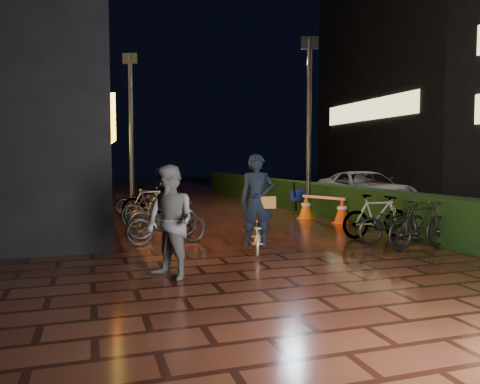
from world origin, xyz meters
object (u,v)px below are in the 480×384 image
object	(u,v)px
bystander_person	(170,222)
traffic_barrier	(323,209)
van	(364,190)
cart_assembly	(298,197)
cyclist	(257,216)

from	to	relation	value
bystander_person	traffic_barrier	xyz separation A→B (m)	(5.35, 5.25, -0.50)
van	cart_assembly	xyz separation A→B (m)	(-2.83, -0.45, -0.13)
traffic_barrier	bystander_person	bearing A→B (deg)	-135.53
traffic_barrier	cart_assembly	xyz separation A→B (m)	(0.11, 2.01, 0.19)
cyclist	cart_assembly	world-z (taller)	cyclist
bystander_person	traffic_barrier	size ratio (longest dim) A/B	0.97
traffic_barrier	van	bearing A→B (deg)	40.01
van	cyclist	distance (m)	8.89
bystander_person	van	distance (m)	11.32
van	cart_assembly	world-z (taller)	van
van	cyclist	xyz separation A→B (m)	(-6.35, -6.21, 0.02)
bystander_person	traffic_barrier	distance (m)	7.52
van	bystander_person	bearing A→B (deg)	-128.91
bystander_person	traffic_barrier	bearing A→B (deg)	102.79
van	cart_assembly	bearing A→B (deg)	-162.76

